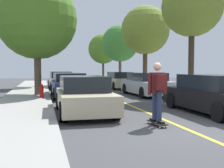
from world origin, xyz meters
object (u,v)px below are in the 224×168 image
at_px(street_tree_left_near, 39,32).
at_px(streetlamp, 192,37).
at_px(parked_car_right_far, 120,80).
at_px(street_tree_right_far, 120,43).
at_px(parked_car_left_near, 69,85).
at_px(street_tree_left_nearest, 37,19).
at_px(parked_car_right_nearest, 214,94).
at_px(parked_car_left_nearest, 84,96).
at_px(street_tree_right_farthest, 103,49).
at_px(skateboard, 157,123).
at_px(parked_car_left_far, 61,80).
at_px(street_tree_right_nearest, 192,7).
at_px(skateboarder, 158,89).
at_px(street_tree_right_near, 145,30).
at_px(fire_hydrant, 42,91).
at_px(parked_car_right_near, 146,84).

relative_size(street_tree_left_near, streetlamp, 1.13).
relative_size(parked_car_right_far, street_tree_right_far, 0.69).
bearing_deg(parked_car_left_near, street_tree_left_nearest, 168.99).
bearing_deg(parked_car_right_nearest, parked_car_left_near, 122.73).
distance_m(parked_car_left_nearest, street_tree_right_farthest, 26.71).
bearing_deg(skateboard, parked_car_left_near, 101.11).
relative_size(parked_car_left_far, parked_car_right_nearest, 0.95).
bearing_deg(street_tree_right_farthest, parked_car_left_near, -107.82).
xyz_separation_m(street_tree_left_near, street_tree_right_nearest, (8.02, -10.24, 0.27)).
bearing_deg(street_tree_right_nearest, streetlamp, 37.82).
xyz_separation_m(parked_car_left_near, street_tree_left_near, (-1.71, 7.67, 3.96)).
height_order(street_tree_right_farthest, skateboarder, street_tree_right_farthest).
distance_m(street_tree_right_near, skateboard, 14.49).
height_order(street_tree_left_nearest, street_tree_right_far, street_tree_left_nearest).
xyz_separation_m(parked_car_left_far, parked_car_right_nearest, (4.61, -14.17, 0.01)).
bearing_deg(street_tree_right_farthest, street_tree_right_far, -90.00).
height_order(parked_car_left_nearest, street_tree_right_nearest, street_tree_right_nearest).
distance_m(street_tree_left_near, streetlamp, 13.07).
relative_size(parked_car_left_far, fire_hydrant, 6.13).
distance_m(street_tree_left_near, fire_hydrant, 10.14).
xyz_separation_m(parked_car_left_nearest, parked_car_left_near, (-0.00, 6.07, 0.03)).
distance_m(street_tree_right_nearest, street_tree_right_far, 14.06).
xyz_separation_m(parked_car_left_far, skateboarder, (1.71, -15.73, 0.39)).
bearing_deg(street_tree_right_far, street_tree_left_nearest, -125.76).
xyz_separation_m(parked_car_left_near, street_tree_right_near, (6.31, 4.30, 3.88)).
distance_m(parked_car_right_far, skateboard, 14.45).
xyz_separation_m(street_tree_left_nearest, fire_hydrant, (0.21, -1.92, -3.91)).
height_order(street_tree_left_near, skateboard, street_tree_left_near).
bearing_deg(parked_car_right_near, street_tree_left_near, 128.02).
bearing_deg(parked_car_left_nearest, street_tree_right_near, 58.66).
xyz_separation_m(street_tree_left_near, streetlamp, (8.06, -10.21, -1.33)).
bearing_deg(fire_hydrant, street_tree_right_nearest, -7.21).
relative_size(parked_car_left_nearest, street_tree_right_near, 0.67).
bearing_deg(parked_car_left_far, street_tree_right_far, 35.29).
xyz_separation_m(parked_car_right_near, skateboarder, (-2.90, -8.32, 0.39)).
bearing_deg(parked_car_left_nearest, parked_car_left_far, 90.01).
distance_m(parked_car_left_nearest, street_tree_right_nearest, 8.38).
height_order(parked_car_right_near, fire_hydrant, parked_car_right_near).
bearing_deg(street_tree_right_near, streetlamp, -89.63).
distance_m(parked_car_right_far, street_tree_right_nearest, 9.24).
xyz_separation_m(street_tree_left_near, fire_hydrant, (0.21, -9.25, -4.16)).
bearing_deg(fire_hydrant, parked_car_left_near, 46.60).
relative_size(parked_car_left_nearest, street_tree_right_far, 0.71).
xyz_separation_m(street_tree_right_nearest, street_tree_right_near, (0.00, 6.87, -0.35)).
relative_size(parked_car_right_far, street_tree_right_nearest, 0.64).
distance_m(parked_car_left_nearest, street_tree_right_far, 18.97).
relative_size(parked_car_left_near, skateboarder, 2.76).
bearing_deg(parked_car_right_nearest, streetlamp, 69.29).
relative_size(parked_car_left_near, street_tree_right_near, 0.74).
bearing_deg(street_tree_right_far, street_tree_right_farthest, 90.00).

